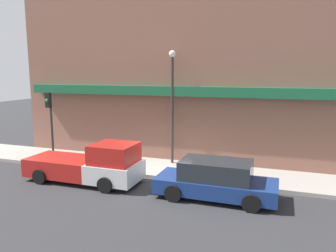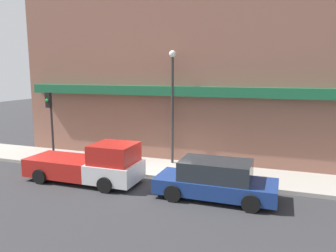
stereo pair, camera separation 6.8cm
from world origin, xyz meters
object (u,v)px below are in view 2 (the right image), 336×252
(street_lamp, at_px, (172,94))
(traffic_light, at_px, (50,114))
(pickup_truck, at_px, (91,165))
(fire_hydrant, at_px, (131,165))
(parked_car, at_px, (215,180))

(street_lamp, xyz_separation_m, traffic_light, (-6.26, -1.89, -1.09))
(street_lamp, bearing_deg, traffic_light, -163.24)
(pickup_truck, height_order, fire_hydrant, pickup_truck)
(fire_hydrant, height_order, street_lamp, street_lamp)
(pickup_truck, xyz_separation_m, fire_hydrant, (1.17, 1.72, -0.35))
(parked_car, bearing_deg, street_lamp, 131.01)
(pickup_truck, height_order, parked_car, pickup_truck)
(parked_car, xyz_separation_m, traffic_light, (-9.36, 1.88, 2.00))
(fire_hydrant, height_order, traffic_light, traffic_light)
(pickup_truck, relative_size, street_lamp, 0.91)
(fire_hydrant, xyz_separation_m, traffic_light, (-4.79, 0.15, 2.28))
(pickup_truck, relative_size, fire_hydrant, 8.96)
(pickup_truck, height_order, traffic_light, traffic_light)
(fire_hydrant, relative_size, traffic_light, 0.16)
(fire_hydrant, distance_m, street_lamp, 4.20)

